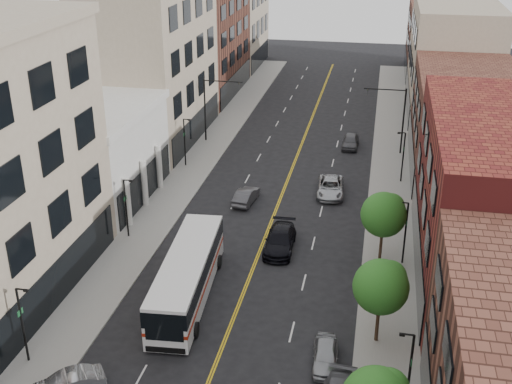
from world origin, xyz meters
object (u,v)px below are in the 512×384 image
Objects in this scene: car_parked_far at (326,355)px; car_lane_b at (330,187)px; car_lane_c at (351,141)px; car_lane_a at (280,240)px; city_bus at (187,274)px; car_lane_behind at (246,196)px.

car_lane_b is at bearing 90.47° from car_parked_far.
car_lane_b is at bearing -92.96° from car_lane_c.
car_lane_b is (2.95, 11.35, -0.06)m from car_lane_a.
car_lane_b is 13.29m from car_lane_c.
car_lane_behind is at bearing 83.14° from city_bus.
car_lane_behind is (-9.34, 21.25, 0.02)m from car_parked_far.
car_lane_a is at bearing -108.07° from car_lane_b.
car_parked_far is at bearing -88.95° from car_lane_b.
car_parked_far is 14.16m from car_lane_a.
car_lane_a is at bearing 125.58° from car_lane_behind.
car_lane_a is (5.12, 8.07, -1.13)m from city_bus.
city_bus reaches higher than car_lane_a.
car_lane_behind is 8.12m from car_lane_b.
car_parked_far is (10.03, -5.21, -1.26)m from city_bus.
car_parked_far is 37.88m from car_lane_c.
car_parked_far is 0.71× the size of car_lane_a.
car_lane_b reaches higher than car_lane_behind.
car_lane_a reaches higher than car_parked_far.
city_bus is 21.06m from car_lane_b.
car_lane_a is (-4.90, 13.28, 0.13)m from car_parked_far.
car_lane_behind is at bearing -158.95° from car_lane_b.
car_lane_a reaches higher than car_lane_b.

